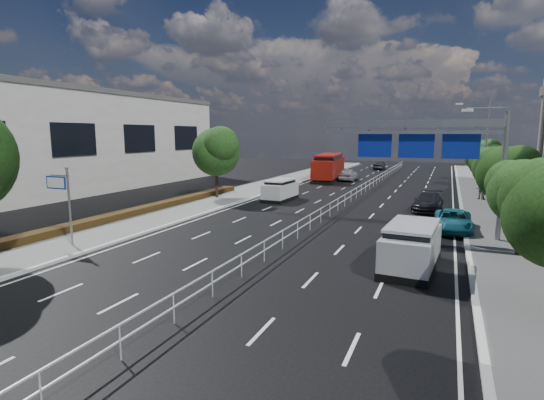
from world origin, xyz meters
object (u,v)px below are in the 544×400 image
(white_minivan, at_px, (280,190))
(red_bus, at_px, (329,166))
(silver_minivan, at_px, (411,247))
(parked_car_dark, at_px, (428,202))
(near_car_silver, at_px, (348,174))
(pedestrian_a, at_px, (525,214))
(toilet_sign, at_px, (62,192))
(parked_car_teal, at_px, (453,221))
(pedestrian_b, at_px, (481,189))
(overhead_gantry, at_px, (430,141))
(near_car_dark, at_px, (379,165))

(white_minivan, xyz_separation_m, red_bus, (-0.55, 18.85, 0.82))
(red_bus, distance_m, silver_minivan, 37.36)
(red_bus, bearing_deg, silver_minivan, -74.98)
(parked_car_dark, bearing_deg, near_car_silver, 124.39)
(near_car_silver, xyz_separation_m, pedestrian_a, (16.64, -23.54, 0.13))
(toilet_sign, height_order, pedestrian_a, toilet_sign)
(parked_car_teal, bearing_deg, pedestrian_a, 31.41)
(white_minivan, relative_size, pedestrian_a, 2.88)
(white_minivan, distance_m, parked_car_dark, 12.67)
(parked_car_dark, xyz_separation_m, pedestrian_a, (6.03, -4.29, 0.23))
(white_minivan, relative_size, pedestrian_b, 2.48)
(toilet_sign, relative_size, near_car_silver, 0.93)
(silver_minivan, distance_m, parked_car_dark, 15.78)
(parked_car_teal, bearing_deg, toilet_sign, -149.30)
(white_minivan, relative_size, silver_minivan, 0.88)
(toilet_sign, xyz_separation_m, red_bus, (4.24, 38.16, -1.18))
(overhead_gantry, height_order, pedestrian_b, overhead_gantry)
(red_bus, bearing_deg, near_car_silver, -3.82)
(silver_minivan, xyz_separation_m, pedestrian_a, (6.03, 11.49, -0.09))
(red_bus, height_order, parked_car_dark, red_bus)
(white_minivan, height_order, near_car_dark, white_minivan)
(near_car_dark, bearing_deg, overhead_gantry, 101.59)
(overhead_gantry, bearing_deg, near_car_silver, 111.04)
(white_minivan, relative_size, parked_car_dark, 0.94)
(red_bus, bearing_deg, near_car_dark, 73.08)
(near_car_dark, bearing_deg, silver_minivan, 99.90)
(white_minivan, bearing_deg, overhead_gantry, -33.57)
(parked_car_teal, distance_m, pedestrian_a, 5.03)
(near_car_dark, bearing_deg, near_car_silver, 86.44)
(pedestrian_b, bearing_deg, toilet_sign, 60.10)
(near_car_dark, xyz_separation_m, parked_car_dark, (9.46, -38.04, -0.01))
(overhead_gantry, xyz_separation_m, red_bus, (-13.45, 28.11, -3.84))
(near_car_dark, relative_size, parked_car_dark, 0.89)
(red_bus, relative_size, parked_car_teal, 2.42)
(parked_car_teal, relative_size, pedestrian_b, 2.63)
(parked_car_teal, bearing_deg, red_bus, 118.61)
(overhead_gantry, relative_size, parked_car_dark, 2.14)
(silver_minivan, bearing_deg, white_minivan, 132.20)
(red_bus, bearing_deg, white_minivan, -94.02)
(overhead_gantry, relative_size, red_bus, 0.89)
(white_minivan, distance_m, parked_car_teal, 16.21)
(near_car_silver, height_order, pedestrian_a, pedestrian_a)
(toilet_sign, relative_size, silver_minivan, 0.85)
(near_car_dark, xyz_separation_m, pedestrian_b, (13.63, -30.87, 0.34))
(white_minivan, bearing_deg, toilet_sign, -101.83)
(overhead_gantry, bearing_deg, pedestrian_b, 76.29)
(white_minivan, distance_m, silver_minivan, 20.48)
(overhead_gantry, bearing_deg, near_car_dark, 101.66)
(white_minivan, height_order, parked_car_dark, white_minivan)
(silver_minivan, bearing_deg, red_bus, 114.71)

